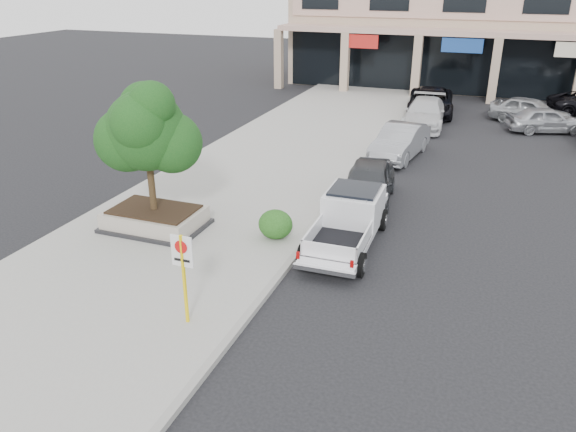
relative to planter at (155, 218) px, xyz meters
The scene contains 14 objects.
ground 6.86m from the planter, 17.43° to the right, with size 120.00×120.00×0.00m, color black.
sidewalk 4.10m from the planter, 75.46° to the left, with size 8.00×52.00×0.15m, color gray.
curb 6.37m from the planter, 38.46° to the left, with size 0.20×52.00×0.15m, color gray.
planter is the anchor object (origin of this frame).
planter_tree 2.95m from the planter, 48.97° to the left, with size 2.90×2.55×4.00m.
no_parking_sign 5.92m from the planter, 49.70° to the right, with size 0.55×0.09×2.30m.
hedge 4.06m from the planter, ahead, with size 1.10×0.99×0.94m, color #1D4413.
pickup_truck 6.29m from the planter, 10.64° to the left, with size 1.91×5.15×1.62m, color white, non-canonical shape.
curb_car_a 7.77m from the planter, 39.89° to the left, with size 1.81×4.50×1.53m, color #303236.
curb_car_b 12.56m from the planter, 61.25° to the left, with size 1.60×4.60×1.52m, color #929499.
curb_car_c 18.32m from the planter, 69.88° to the left, with size 2.13×5.23×1.52m, color silver.
curb_car_d 21.27m from the planter, 73.05° to the left, with size 2.59×5.62×1.56m, color black.
lot_car_a 22.16m from the planter, 55.46° to the left, with size 1.63×4.04×1.38m, color #9D9EA4.
lot_car_e 23.23m from the planter, 59.54° to the left, with size 1.76×4.37×1.49m, color #93969B.
Camera 1 is at (3.53, -12.21, 7.88)m, focal length 35.00 mm.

